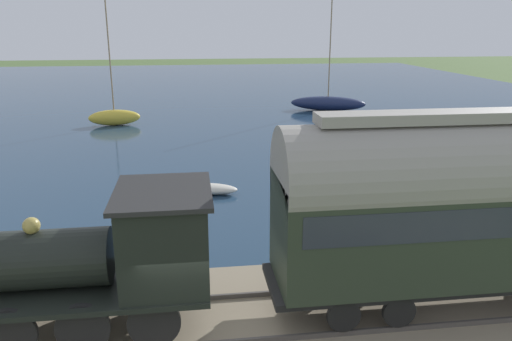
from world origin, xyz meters
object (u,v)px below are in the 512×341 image
passenger_coach (483,199)px  rowboat_near_shore (208,189)px  sailboat_navy (328,103)px  sailboat_yellow (114,116)px  steam_locomotive (110,252)px

passenger_coach → rowboat_near_shore: bearing=30.5°
sailboat_navy → sailboat_yellow: bearing=122.6°
steam_locomotive → passenger_coach: 8.59m
rowboat_near_shore → sailboat_navy: bearing=-13.7°
steam_locomotive → passenger_coach: passenger_coach is taller
passenger_coach → rowboat_near_shore: passenger_coach is taller
sailboat_navy → rowboat_near_shore: 23.23m
passenger_coach → sailboat_yellow: sailboat_yellow is taller
sailboat_yellow → passenger_coach: bearing=-161.3°
steam_locomotive → rowboat_near_shore: steam_locomotive is taller
sailboat_yellow → rowboat_near_shore: bearing=-165.3°
sailboat_navy → passenger_coach: bearing=-170.5°
steam_locomotive → passenger_coach: size_ratio=0.57×
passenger_coach → steam_locomotive: bearing=90.0°
steam_locomotive → sailboat_navy: size_ratio=0.64×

